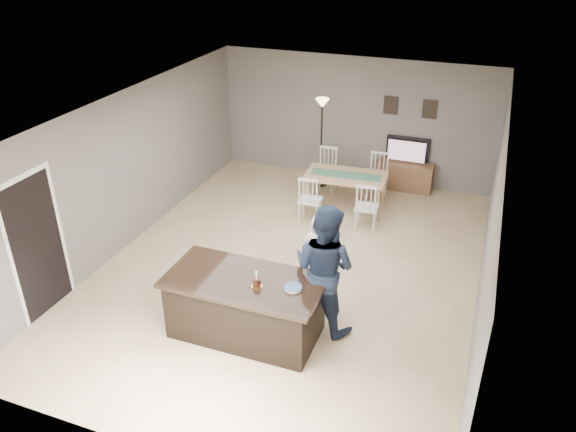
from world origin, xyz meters
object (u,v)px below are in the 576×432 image
at_px(woman, 320,263).
at_px(man, 324,268).
at_px(tv_console, 404,176).
at_px(dining_table, 345,181).
at_px(kitchen_island, 246,306).
at_px(television, 407,150).
at_px(plate_stack, 293,288).
at_px(birthday_cake, 257,282).
at_px(floor_lamp, 322,119).

xyz_separation_m(woman, man, (0.17, -0.36, 0.16)).
relative_size(tv_console, man, 0.63).
bearing_deg(woman, dining_table, -64.34).
height_order(kitchen_island, man, man).
distance_m(television, dining_table, 1.74).
bearing_deg(television, plate_stack, 84.83).
height_order(tv_console, woman, woman).
distance_m(kitchen_island, plate_stack, 0.83).
xyz_separation_m(birthday_cake, dining_table, (0.04, 4.28, -0.34)).
bearing_deg(television, man, 87.19).
relative_size(woman, man, 0.83).
bearing_deg(kitchen_island, floor_lamp, 96.09).
xyz_separation_m(tv_console, woman, (-0.42, -4.66, 0.49)).
xyz_separation_m(television, dining_table, (-0.94, -1.44, -0.25)).
height_order(tv_console, plate_stack, plate_stack).
height_order(plate_stack, floor_lamp, floor_lamp).
bearing_deg(floor_lamp, dining_table, -49.45).
relative_size(television, man, 0.48).
bearing_deg(kitchen_island, woman, 49.53).
distance_m(woman, man, 0.43).
xyz_separation_m(kitchen_island, dining_table, (0.26, 4.20, 0.16)).
xyz_separation_m(man, dining_table, (-0.69, 3.65, -0.34)).
relative_size(television, floor_lamp, 0.47).
relative_size(tv_console, floor_lamp, 0.62).
distance_m(woman, plate_stack, 0.90).
distance_m(plate_stack, dining_table, 4.21).
xyz_separation_m(man, birthday_cake, (-0.73, -0.63, -0.00)).
relative_size(woman, birthday_cake, 6.91).
distance_m(woman, floor_lamp, 4.50).
bearing_deg(man, birthday_cake, 55.31).
distance_m(birthday_cake, plate_stack, 0.49).
relative_size(kitchen_island, man, 1.12).
height_order(tv_console, television, television).
relative_size(birthday_cake, plate_stack, 0.96).
height_order(kitchen_island, woman, woman).
xyz_separation_m(plate_stack, floor_lamp, (-1.24, 5.13, 0.58)).
distance_m(television, birthday_cake, 5.80).
xyz_separation_m(kitchen_island, plate_stack, (0.69, 0.02, 0.46)).
xyz_separation_m(television, man, (-0.25, -5.09, 0.09)).
height_order(woman, floor_lamp, floor_lamp).
bearing_deg(tv_console, man, -92.85).
relative_size(kitchen_island, floor_lamp, 1.11).
xyz_separation_m(tv_console, birthday_cake, (-0.98, -5.65, 0.65)).
relative_size(kitchen_island, woman, 1.35).
distance_m(plate_stack, floor_lamp, 5.31).
xyz_separation_m(tv_console, floor_lamp, (-1.75, -0.42, 1.20)).
bearing_deg(kitchen_island, man, 30.07).
distance_m(kitchen_island, tv_console, 5.70).
height_order(plate_stack, dining_table, dining_table).
height_order(television, man, man).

